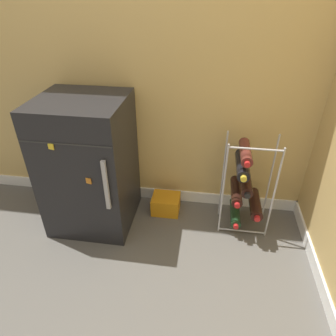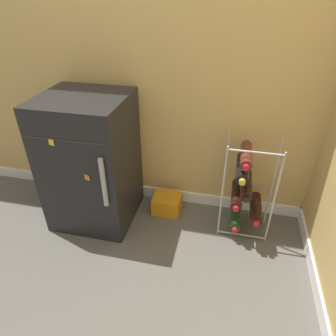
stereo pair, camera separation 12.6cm
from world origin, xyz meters
TOP-DOWN VIEW (x-y plane):
  - ground_plane at (0.00, 0.00)m, footprint 14.00×14.00m
  - wall_back at (0.00, 0.62)m, footprint 7.03×0.07m
  - mini_fridge at (-0.47, 0.29)m, footprint 0.55×0.54m
  - wine_rack at (0.57, 0.36)m, footprint 0.33×0.32m
  - soda_box at (0.03, 0.43)m, footprint 0.20×0.17m

SIDE VIEW (x-z plane):
  - ground_plane at x=0.00m, z-range 0.00..0.00m
  - soda_box at x=0.03m, z-range 0.00..0.13m
  - wine_rack at x=0.57m, z-range 0.00..0.69m
  - mini_fridge at x=-0.47m, z-range 0.00..0.91m
  - wall_back at x=0.00m, z-range -0.01..2.49m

